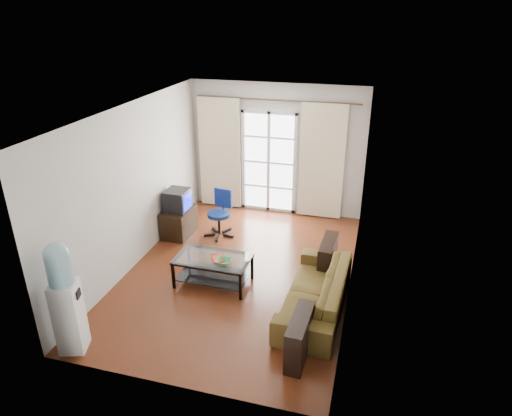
{
  "coord_description": "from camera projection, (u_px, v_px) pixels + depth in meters",
  "views": [
    {
      "loc": [
        1.99,
        -6.22,
        4.1
      ],
      "look_at": [
        0.18,
        0.35,
        1.03
      ],
      "focal_mm": 32.0,
      "sensor_mm": 36.0,
      "label": 1
    }
  ],
  "objects": [
    {
      "name": "curtain_right",
      "position": [
        322.0,
        162.0,
        9.09
      ],
      "size": [
        0.9,
        0.07,
        2.35
      ],
      "primitive_type": "cube",
      "color": "beige",
      "rests_on": "curtain_rod"
    },
    {
      "name": "wall_left",
      "position": [
        135.0,
        186.0,
        7.52
      ],
      "size": [
        0.02,
        5.2,
        2.7
      ],
      "primitive_type": "cube",
      "color": "beige",
      "rests_on": "floor"
    },
    {
      "name": "wall_front",
      "position": [
        165.0,
        289.0,
        4.8
      ],
      "size": [
        3.6,
        0.02,
        2.7
      ],
      "primitive_type": "cube",
      "color": "beige",
      "rests_on": "floor"
    },
    {
      "name": "radiator",
      "position": [
        312.0,
        201.0,
        9.5
      ],
      "size": [
        0.64,
        0.12,
        0.64
      ],
      "primitive_type": "cube",
      "color": "#9E9EA1",
      "rests_on": "floor"
    },
    {
      "name": "wall_right",
      "position": [
        357.0,
        210.0,
        6.64
      ],
      "size": [
        0.02,
        5.2,
        2.7
      ],
      "primitive_type": "cube",
      "color": "beige",
      "rests_on": "floor"
    },
    {
      "name": "curtain_left",
      "position": [
        220.0,
        154.0,
        9.61
      ],
      "size": [
        0.9,
        0.07,
        2.35
      ],
      "primitive_type": "cube",
      "color": "beige",
      "rests_on": "curtain_rod"
    },
    {
      "name": "ceiling",
      "position": [
        237.0,
        110.0,
        6.53
      ],
      "size": [
        5.2,
        5.2,
        0.0
      ],
      "primitive_type": "plane",
      "rotation": [
        3.14,
        0.0,
        0.0
      ],
      "color": "white",
      "rests_on": "wall_back"
    },
    {
      "name": "wall_back",
      "position": [
        277.0,
        150.0,
        9.37
      ],
      "size": [
        3.6,
        0.02,
        2.7
      ],
      "primitive_type": "cube",
      "color": "beige",
      "rests_on": "floor"
    },
    {
      "name": "task_chair",
      "position": [
        220.0,
        222.0,
        8.74
      ],
      "size": [
        0.69,
        0.69,
        0.89
      ],
      "rotation": [
        0.0,
        0.0,
        -0.15
      ],
      "color": "black",
      "rests_on": "floor"
    },
    {
      "name": "book",
      "position": [
        212.0,
        260.0,
        7.04
      ],
      "size": [
        0.39,
        0.39,
        0.02
      ],
      "primitive_type": "imported",
      "rotation": [
        0.0,
        0.0,
        0.56
      ],
      "color": "maroon",
      "rests_on": "coffee_table"
    },
    {
      "name": "sofa",
      "position": [
        315.0,
        291.0,
        6.59
      ],
      "size": [
        2.12,
        0.97,
        0.6
      ],
      "primitive_type": "imported",
      "rotation": [
        0.0,
        0.0,
        -1.61
      ],
      "color": "brown",
      "rests_on": "floor"
    },
    {
      "name": "water_cooler",
      "position": [
        65.0,
        296.0,
        5.6
      ],
      "size": [
        0.4,
        0.4,
        1.55
      ],
      "rotation": [
        0.0,
        0.0,
        0.3
      ],
      "color": "white",
      "rests_on": "floor"
    },
    {
      "name": "coffee_table",
      "position": [
        213.0,
        267.0,
        7.18
      ],
      "size": [
        1.17,
        0.68,
        0.47
      ],
      "rotation": [
        0.0,
        0.0,
        -0.01
      ],
      "color": "silver",
      "rests_on": "floor"
    },
    {
      "name": "remote",
      "position": [
        217.0,
        255.0,
        7.16
      ],
      "size": [
        0.19,
        0.1,
        0.02
      ],
      "primitive_type": "cube",
      "rotation": [
        0.0,
        0.0,
        0.28
      ],
      "color": "black",
      "rests_on": "coffee_table"
    },
    {
      "name": "curtain_rod",
      "position": [
        276.0,
        100.0,
        8.85
      ],
      "size": [
        3.3,
        0.04,
        0.04
      ],
      "primitive_type": "cylinder",
      "rotation": [
        0.0,
        1.57,
        0.0
      ],
      "color": "#4C3F2D",
      "rests_on": "wall_back"
    },
    {
      "name": "bowl",
      "position": [
        224.0,
        261.0,
        6.96
      ],
      "size": [
        0.28,
        0.28,
        0.06
      ],
      "primitive_type": "imported",
      "rotation": [
        0.0,
        0.0,
        -0.08
      ],
      "color": "#338D3D",
      "rests_on": "coffee_table"
    },
    {
      "name": "tv_stand",
      "position": [
        179.0,
        222.0,
        8.75
      ],
      "size": [
        0.5,
        0.73,
        0.53
      ],
      "primitive_type": "cube",
      "rotation": [
        0.0,
        0.0,
        -0.03
      ],
      "color": "black",
      "rests_on": "floor"
    },
    {
      "name": "floor",
      "position": [
        240.0,
        271.0,
        7.64
      ],
      "size": [
        5.2,
        5.2,
        0.0
      ],
      "primitive_type": "plane",
      "color": "#632D17",
      "rests_on": "ground"
    },
    {
      "name": "french_door",
      "position": [
        269.0,
        163.0,
        9.47
      ],
      "size": [
        1.16,
        0.06,
        2.15
      ],
      "color": "white",
      "rests_on": "wall_back"
    },
    {
      "name": "crt_tv",
      "position": [
        177.0,
        200.0,
        8.53
      ],
      "size": [
        0.46,
        0.45,
        0.41
      ],
      "rotation": [
        0.0,
        0.0,
        -0.02
      ],
      "color": "black",
      "rests_on": "tv_stand"
    }
  ]
}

